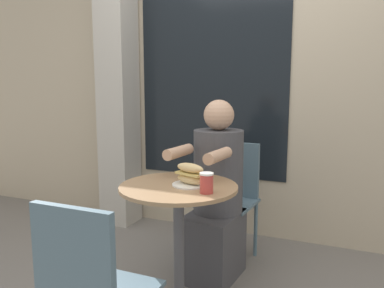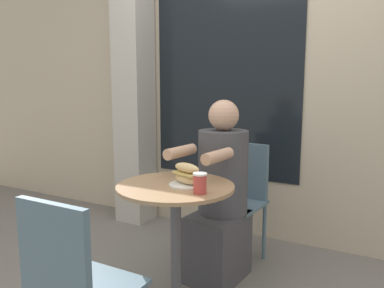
% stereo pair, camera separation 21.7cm
% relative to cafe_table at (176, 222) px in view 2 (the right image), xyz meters
% --- Properties ---
extents(storefront_wall, '(8.00, 0.09, 2.80)m').
position_rel_cafe_table_xyz_m(storefront_wall, '(-0.00, 1.35, 0.85)').
color(storefront_wall, '#B7A88E').
rests_on(storefront_wall, ground_plane).
extents(lattice_pillar, '(0.29, 0.29, 2.40)m').
position_rel_cafe_table_xyz_m(lattice_pillar, '(-1.14, 1.15, 0.65)').
color(lattice_pillar, '#B2ADA3').
rests_on(lattice_pillar, ground_plane).
extents(cafe_table, '(0.65, 0.65, 0.76)m').
position_rel_cafe_table_xyz_m(cafe_table, '(0.00, 0.00, 0.00)').
color(cafe_table, '#997551').
rests_on(cafe_table, ground_plane).
extents(diner_chair, '(0.42, 0.42, 0.87)m').
position_rel_cafe_table_xyz_m(diner_chair, '(0.05, 0.85, -0.03)').
color(diner_chair, slate).
rests_on(diner_chair, ground_plane).
extents(seated_diner, '(0.38, 0.61, 1.20)m').
position_rel_cafe_table_xyz_m(seated_diner, '(0.04, 0.50, -0.02)').
color(seated_diner, '#424247').
rests_on(seated_diner, ground_plane).
extents(empty_chair_across, '(0.38, 0.38, 0.87)m').
position_rel_cafe_table_xyz_m(empty_chair_across, '(-0.05, -0.71, -0.03)').
color(empty_chair_across, slate).
rests_on(empty_chair_across, ground_plane).
extents(sandwich_on_plate, '(0.20, 0.20, 0.12)m').
position_rel_cafe_table_xyz_m(sandwich_on_plate, '(0.06, 0.02, 0.26)').
color(sandwich_on_plate, white).
rests_on(sandwich_on_plate, cafe_table).
extents(drink_cup, '(0.07, 0.07, 0.10)m').
position_rel_cafe_table_xyz_m(drink_cup, '(0.19, -0.08, 0.26)').
color(drink_cup, '#B73D38').
rests_on(drink_cup, cafe_table).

